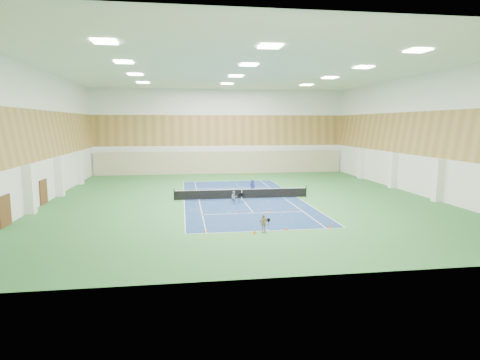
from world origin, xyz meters
The scene contains 22 objects.
ground centered at (0.00, 0.00, 0.00)m, with size 40.00×40.00×0.00m, color #2E6D32.
room_shell centered at (0.00, 0.00, 6.00)m, with size 36.00×40.00×12.00m, color white, non-canonical shape.
wood_cladding centered at (0.00, 0.00, 8.00)m, with size 36.00×40.00×8.00m, color #A77B3E, non-canonical shape.
ceiling_light_grid centered at (0.00, 0.00, 11.92)m, with size 21.40×25.40×0.06m, color white, non-canonical shape.
court_surface centered at (0.00, 0.00, 0.01)m, with size 10.97×23.77×0.01m, color navy.
tennis_balls_scatter centered at (0.00, 0.00, 0.05)m, with size 10.57×22.77×0.07m, color #C8D925, non-canonical shape.
tennis_net centered at (0.00, 0.00, 0.55)m, with size 12.80×0.10×1.10m, color black, non-canonical shape.
back_curtain centered at (0.00, 19.75, 1.60)m, with size 35.40×0.16×3.20m, color #C6B793.
door_left_a centered at (-17.92, -8.00, 1.10)m, with size 0.08×1.80×2.20m, color #593319.
door_left_b centered at (-17.92, 0.00, 1.10)m, with size 0.08×1.80×2.20m, color #593319.
coach centered at (1.35, 1.85, 0.78)m, with size 0.57×0.38×1.57m, color navy.
child_court centered at (-1.08, -2.57, 0.60)m, with size 0.59×0.46×1.20m, color gray.
child_apron centered at (-0.36, -12.16, 0.61)m, with size 0.71×0.30×1.21m, color tan.
ball_cart centered at (-0.29, -1.82, 0.41)m, with size 0.47×0.47×0.82m, color black, non-canonical shape.
cone_svc_a centered at (-4.03, -6.69, 0.10)m, with size 0.18×0.18×0.20m, color #DA400B.
cone_svc_b centered at (-1.11, -6.36, 0.10)m, with size 0.18×0.18×0.20m, color #FF4C0D.
cone_svc_c centered at (1.28, -6.26, 0.12)m, with size 0.23×0.23×0.25m, color orange.
cone_svc_d centered at (3.28, -6.01, 0.11)m, with size 0.21×0.21×0.23m, color #D6440B.
cone_base_a centered at (-4.05, -11.50, 0.09)m, with size 0.17×0.17×0.19m, color #F5590C.
cone_base_b centered at (-1.01, -12.42, 0.12)m, with size 0.22×0.22×0.24m, color #D75B0B.
cone_base_c centered at (1.28, -11.89, 0.10)m, with size 0.18×0.18×0.19m, color #D9520B.
cone_base_d centered at (4.44, -11.69, 0.12)m, with size 0.23×0.23×0.25m, color #F8560D.
Camera 1 is at (-5.61, -37.46, 7.13)m, focal length 30.00 mm.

